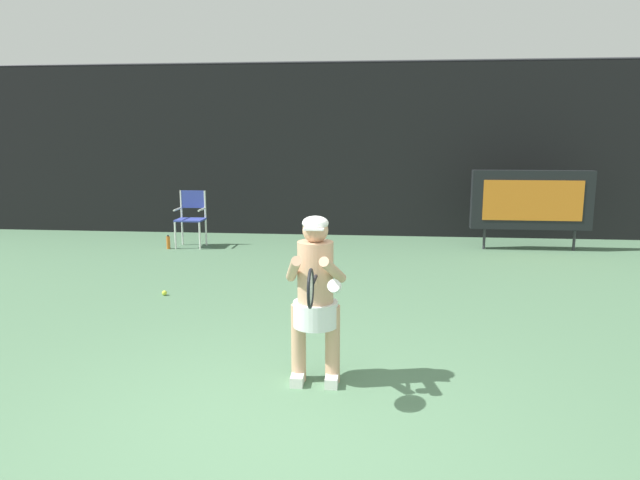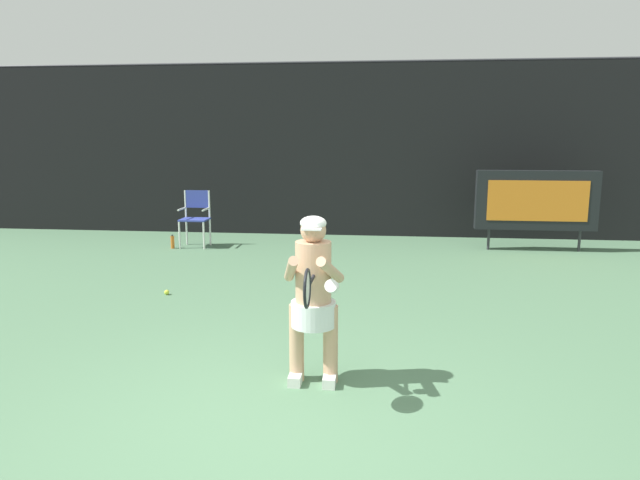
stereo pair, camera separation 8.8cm
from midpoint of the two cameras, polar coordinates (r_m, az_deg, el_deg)
The scene contains 8 objects.
ground at distance 4.29m, azimuth -5.54°, elevation -19.85°, with size 18.00×22.00×0.03m.
backdrop_screen at distance 12.35m, azimuth 2.18°, elevation 8.84°, with size 18.00×0.12×3.66m.
scoreboard at distance 11.41m, azimuth 20.05°, elevation 3.74°, with size 2.20×0.21×1.50m.
umpire_chair at distance 11.39m, azimuth -12.87°, elevation 2.44°, with size 0.52×0.44×1.08m.
water_bottle at distance 11.34m, azimuth -15.04°, elevation -0.24°, with size 0.07×0.07×0.27m.
tennis_player at distance 4.96m, azimuth -0.97°, elevation -5.33°, with size 0.53×0.61×1.48m.
tennis_racket at distance 4.42m, azimuth -1.48°, elevation -4.75°, with size 0.03×0.60×0.31m.
tennis_ball_loose at distance 8.11m, azimuth -15.49°, elevation -5.08°, with size 0.07×0.07×0.07m.
Camera 1 is at (0.71, -3.82, 2.15)m, focal length 32.24 mm.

